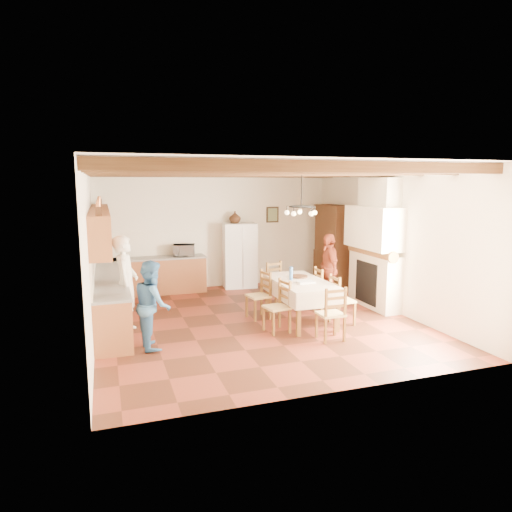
{
  "coord_description": "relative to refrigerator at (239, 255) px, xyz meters",
  "views": [
    {
      "loc": [
        -2.76,
        -8.22,
        2.7
      ],
      "look_at": [
        0.1,
        0.3,
        1.25
      ],
      "focal_mm": 32.0,
      "sensor_mm": 36.0,
      "label": 1
    }
  ],
  "objects": [
    {
      "name": "fridge_vase",
      "position": [
        -0.1,
        0.0,
        0.99
      ],
      "size": [
        0.38,
        0.38,
        0.31
      ],
      "primitive_type": "imported",
      "rotation": [
        0.0,
        0.0,
        0.35
      ],
      "color": "#352310",
      "rests_on": "refrigerator"
    },
    {
      "name": "microwave",
      "position": [
        -1.45,
        -0.07,
        0.21
      ],
      "size": [
        0.58,
        0.46,
        0.29
      ],
      "primitive_type": "imported",
      "rotation": [
        0.0,
        0.0,
        -0.23
      ],
      "color": "silver",
      "rests_on": "countertop_back"
    },
    {
      "name": "wall_front",
      "position": [
        -0.55,
        -6.28,
        0.66
      ],
      "size": [
        6.0,
        0.02,
        3.0
      ],
      "primitive_type": "cube",
      "color": "white",
      "rests_on": "ground"
    },
    {
      "name": "chair_end_near",
      "position": [
        0.33,
        -4.45,
        -0.36
      ],
      "size": [
        0.42,
        0.4,
        0.96
      ],
      "primitive_type": null,
      "rotation": [
        0.0,
        0.0,
        3.14
      ],
      "color": "brown",
      "rests_on": "floor"
    },
    {
      "name": "chair_end_far",
      "position": [
        0.3,
        -2.05,
        -0.36
      ],
      "size": [
        0.51,
        0.49,
        0.96
      ],
      "primitive_type": null,
      "rotation": [
        0.0,
        0.0,
        0.25
      ],
      "color": "brown",
      "rests_on": "floor"
    },
    {
      "name": "ceiling_beams",
      "position": [
        -0.55,
        -3.02,
        2.07
      ],
      "size": [
        6.0,
        6.3,
        0.16
      ],
      "primitive_type": null,
      "color": "#331D0F",
      "rests_on": "ground"
    },
    {
      "name": "fireplace",
      "position": [
        2.17,
        -2.82,
        0.56
      ],
      "size": [
        0.56,
        1.6,
        2.8
      ],
      "primitive_type": null,
      "color": "beige",
      "rests_on": "ground"
    },
    {
      "name": "person_man",
      "position": [
        -2.98,
        -2.86,
        0.05
      ],
      "size": [
        0.54,
        0.72,
        1.77
      ],
      "primitive_type": "imported",
      "rotation": [
        0.0,
        0.0,
        1.37
      ],
      "color": "white",
      "rests_on": "floor"
    },
    {
      "name": "dining_table",
      "position": [
        0.27,
        -3.29,
        -0.1
      ],
      "size": [
        0.97,
        1.87,
        0.82
      ],
      "rotation": [
        0.0,
        0.0,
        -0.01
      ],
      "color": "silver",
      "rests_on": "floor"
    },
    {
      "name": "ceiling",
      "position": [
        -0.55,
        -3.02,
        2.17
      ],
      "size": [
        6.0,
        6.5,
        0.02
      ],
      "primitive_type": "cube",
      "color": "white",
      "rests_on": "ground"
    },
    {
      "name": "chandelier",
      "position": [
        0.27,
        -3.29,
        1.41
      ],
      "size": [
        0.47,
        0.47,
        0.03
      ],
      "primitive_type": "torus",
      "color": "black",
      "rests_on": "ground"
    },
    {
      "name": "chair_right_near",
      "position": [
        0.97,
        -3.7,
        -0.36
      ],
      "size": [
        0.4,
        0.42,
        0.96
      ],
      "primitive_type": null,
      "rotation": [
        0.0,
        0.0,
        1.57
      ],
      "color": "brown",
      "rests_on": "floor"
    },
    {
      "name": "countertop_back",
      "position": [
        -2.1,
        -0.07,
        0.04
      ],
      "size": [
        2.34,
        0.62,
        0.04
      ],
      "primitive_type": "cube",
      "color": "slate",
      "rests_on": "lower_cabinets_back"
    },
    {
      "name": "chair_left_far",
      "position": [
        -0.44,
        -2.85,
        -0.36
      ],
      "size": [
        0.46,
        0.48,
        0.96
      ],
      "primitive_type": null,
      "rotation": [
        0.0,
        0.0,
        -1.4
      ],
      "color": "brown",
      "rests_on": "floor"
    },
    {
      "name": "lower_cabinets_left",
      "position": [
        -3.25,
        -1.97,
        -0.41
      ],
      "size": [
        0.6,
        4.3,
        0.86
      ],
      "primitive_type": "cube",
      "color": "brown",
      "rests_on": "ground"
    },
    {
      "name": "floor",
      "position": [
        -0.55,
        -3.02,
        -0.85
      ],
      "size": [
        6.0,
        6.5,
        0.02
      ],
      "primitive_type": "cube",
      "color": "#472013",
      "rests_on": "ground"
    },
    {
      "name": "upper_cabinets",
      "position": [
        -3.38,
        -1.97,
        1.01
      ],
      "size": [
        0.35,
        4.2,
        0.7
      ],
      "primitive_type": "cube",
      "color": "brown",
      "rests_on": "ground"
    },
    {
      "name": "wall_left",
      "position": [
        -3.56,
        -3.02,
        0.66
      ],
      "size": [
        0.02,
        6.5,
        3.0
      ],
      "primitive_type": "cube",
      "color": "white",
      "rests_on": "ground"
    },
    {
      "name": "wall_right",
      "position": [
        2.46,
        -3.02,
        0.66
      ],
      "size": [
        0.02,
        6.5,
        3.0
      ],
      "primitive_type": "cube",
      "color": "white",
      "rests_on": "ground"
    },
    {
      "name": "wall_back",
      "position": [
        -0.55,
        0.24,
        0.66
      ],
      "size": [
        6.0,
        0.02,
        3.0
      ],
      "primitive_type": "cube",
      "color": "white",
      "rests_on": "ground"
    },
    {
      "name": "backsplash_left",
      "position": [
        -3.54,
        -1.97,
        0.36
      ],
      "size": [
        0.03,
        4.3,
        0.6
      ],
      "primitive_type": "cube",
      "color": "white",
      "rests_on": "ground"
    },
    {
      "name": "person_woman_blue",
      "position": [
        -2.62,
        -3.83,
        -0.11
      ],
      "size": [
        0.59,
        0.74,
        1.46
      ],
      "primitive_type": "imported",
      "rotation": [
        0.0,
        0.0,
        1.63
      ],
      "color": "teal",
      "rests_on": "floor"
    },
    {
      "name": "wall_picture",
      "position": [
        1.0,
        0.21,
        1.01
      ],
      "size": [
        0.34,
        0.03,
        0.42
      ],
      "primitive_type": "cube",
      "color": "#2F2414",
      "rests_on": "ground"
    },
    {
      "name": "hutch",
      "position": [
        2.2,
        -0.94,
        0.24
      ],
      "size": [
        0.52,
        1.19,
        2.14
      ],
      "primitive_type": null,
      "rotation": [
        0.0,
        0.0,
        0.02
      ],
      "color": "#352310",
      "rests_on": "floor"
    },
    {
      "name": "refrigerator",
      "position": [
        0.0,
        0.0,
        0.0
      ],
      "size": [
        0.89,
        0.76,
        1.67
      ],
      "primitive_type": "cube",
      "rotation": [
        0.0,
        0.0,
        -0.09
      ],
      "color": "white",
      "rests_on": "floor"
    },
    {
      "name": "person_woman_red",
      "position": [
        1.38,
        -2.32,
        -0.04
      ],
      "size": [
        0.54,
        0.99,
        1.6
      ],
      "primitive_type": "imported",
      "rotation": [
        0.0,
        0.0,
        -1.74
      ],
      "color": "#A14027",
      "rests_on": "floor"
    },
    {
      "name": "chair_left_near",
      "position": [
        -0.4,
        -3.76,
        -0.36
      ],
      "size": [
        0.46,
        0.48,
        0.96
      ],
      "primitive_type": null,
      "rotation": [
        0.0,
        0.0,
        -1.41
      ],
      "color": "brown",
      "rests_on": "floor"
    },
    {
      "name": "chair_right_far",
      "position": [
        1.04,
        -2.89,
        -0.36
      ],
      "size": [
        0.42,
        0.44,
        0.96
      ],
      "primitive_type": null,
      "rotation": [
        0.0,
        0.0,
        1.52
      ],
      "color": "brown",
      "rests_on": "floor"
    },
    {
      "name": "lower_cabinets_back",
      "position": [
        -2.1,
        -0.07,
        -0.41
      ],
      "size": [
        2.3,
        0.6,
        0.86
      ],
      "primitive_type": "cube",
      "color": "brown",
      "rests_on": "ground"
    },
    {
      "name": "backsplash_back",
      "position": [
        -2.1,
        0.21,
        0.36
      ],
      "size": [
        2.3,
        0.03,
        0.6
      ],
      "primitive_type": "cube",
      "color": "white",
      "rests_on": "ground"
    },
    {
      "name": "countertop_left",
      "position": [
        -3.25,
        -1.97,
        0.04
      ],
      "size": [
        0.62,
        4.3,
        0.04
      ],
      "primitive_type": "cube",
      "color": "slate",
      "rests_on": "lower_cabinets_left"
    }
  ]
}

